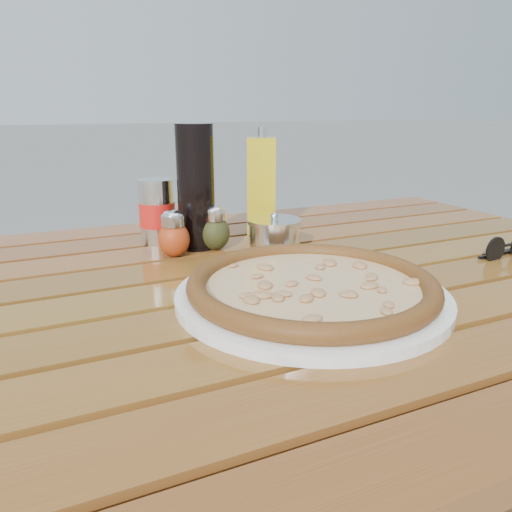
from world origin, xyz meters
name	(u,v)px	position (x,y,z in m)	size (l,w,h in m)	color
table	(261,325)	(0.00, 0.00, 0.67)	(1.40, 0.90, 0.75)	#381E0C
plate	(311,296)	(0.02, -0.11, 0.76)	(0.36, 0.36, 0.01)	white
pizza	(312,285)	(0.02, -0.11, 0.77)	(0.33, 0.33, 0.03)	#FAE4B3
pepper_shaker	(174,235)	(-0.09, 0.17, 0.79)	(0.07, 0.07, 0.08)	#C03E16
oregano_shaker	(215,228)	(-0.01, 0.18, 0.79)	(0.07, 0.07, 0.08)	#3A3D18
dark_bottle	(196,187)	(-0.03, 0.21, 0.86)	(0.07, 0.07, 0.22)	black
soda_can	(157,212)	(-0.09, 0.27, 0.81)	(0.08, 0.08, 0.12)	silver
olive_oil_cruet	(261,186)	(0.12, 0.25, 0.85)	(0.07, 0.07, 0.21)	gold
parmesan_tin	(274,235)	(0.08, 0.12, 0.78)	(0.10, 0.10, 0.07)	white
sunglasses	(506,248)	(0.43, -0.07, 0.77)	(0.11, 0.03, 0.04)	black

